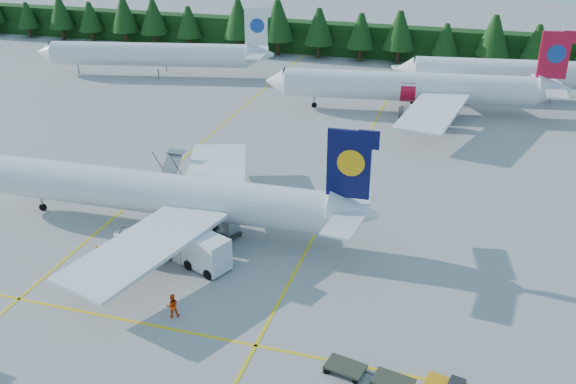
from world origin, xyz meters
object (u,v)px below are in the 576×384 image
(airliner_navy, at_px, (149,193))
(service_truck, at_px, (197,249))
(airstairs, at_px, (163,192))
(airliner_red, at_px, (403,87))

(airliner_navy, height_order, service_truck, airliner_navy)
(airliner_navy, height_order, airstairs, airliner_navy)
(airliner_navy, relative_size, airstairs, 6.51)
(airliner_navy, xyz_separation_m, airliner_red, (18.40, 41.97, 0.19))
(airliner_red, height_order, airstairs, airliner_red)
(airliner_navy, xyz_separation_m, service_truck, (7.11, -5.25, -1.98))
(airliner_navy, distance_m, airliner_red, 45.83)
(airstairs, distance_m, service_truck, 13.82)
(airliner_red, relative_size, service_truck, 6.27)
(airliner_red, bearing_deg, airliner_navy, -122.02)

